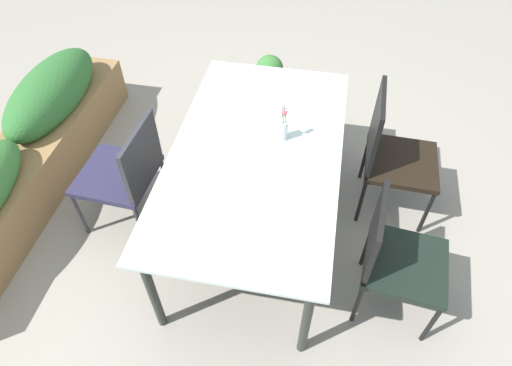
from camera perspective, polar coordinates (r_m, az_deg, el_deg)
The scene contains 8 objects.
ground_plane at distance 3.23m, azimuth -1.89°, elevation -6.57°, with size 12.00×12.00×0.00m, color gray.
dining_table at distance 2.73m, azimuth -0.00°, elevation 3.35°, with size 1.86×1.04×0.77m.
chair_near_right at distance 3.18m, azimuth 17.26°, elevation 4.04°, with size 0.52×0.52×0.98m.
chair_far_side at distance 3.08m, azimuth -16.70°, elevation 1.56°, with size 0.52×0.52×0.88m.
chair_near_left at distance 2.66m, azimuth 17.68°, elevation -8.90°, with size 0.52×0.52×0.87m.
flower_vase at distance 2.72m, azimuth 3.56°, elevation 7.30°, with size 0.07×0.06×0.28m.
planter_box at distance 3.70m, azimuth -28.30°, elevation 2.91°, with size 2.60×0.50×0.73m.
potted_plant at distance 4.26m, azimuth 1.77°, elevation 13.71°, with size 0.26×0.26×0.45m.
Camera 1 is at (-1.83, -0.45, 2.63)m, focal length 30.53 mm.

